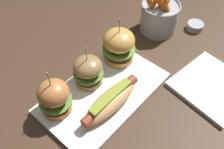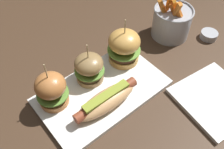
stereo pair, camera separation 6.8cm
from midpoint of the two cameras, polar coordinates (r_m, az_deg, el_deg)
name	(u,v)px [view 1 (the left image)]	position (r m, az deg, el deg)	size (l,w,h in m)	color
ground_plane	(104,94)	(0.71, -4.66, -4.62)	(3.00, 3.00, 0.00)	#422D1E
platter_main	(104,93)	(0.70, -4.69, -4.29)	(0.35, 0.21, 0.01)	white
hot_dog	(111,100)	(0.65, -3.32, -6.09)	(0.19, 0.06, 0.05)	tan
slider_left	(54,97)	(0.65, -15.90, -5.16)	(0.08, 0.08, 0.14)	#BA7139
slider_center	(89,70)	(0.69, -7.99, 0.89)	(0.08, 0.08, 0.13)	olive
slider_right	(119,46)	(0.74, -1.08, 6.45)	(0.10, 0.10, 0.15)	gold
fries_bucket	(159,17)	(0.88, 8.46, 12.78)	(0.13, 0.13, 0.15)	#A8AAB2
sauce_ramekin	(195,26)	(0.93, 16.36, 10.43)	(0.06, 0.06, 0.02)	#A8AAB2
side_plate	(213,86)	(0.76, 19.52, -2.66)	(0.19, 0.19, 0.01)	white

